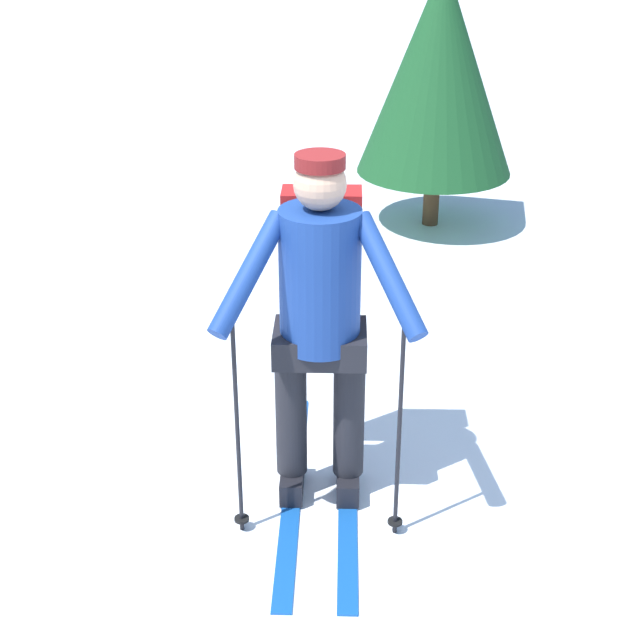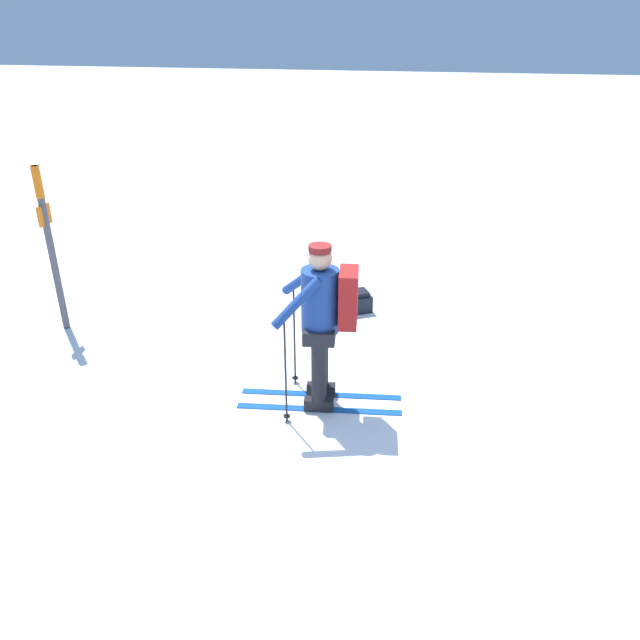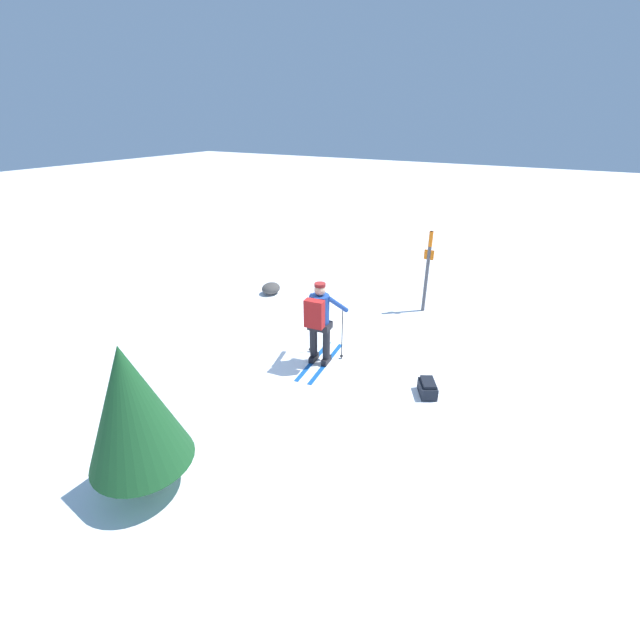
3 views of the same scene
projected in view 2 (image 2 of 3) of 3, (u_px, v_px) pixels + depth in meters
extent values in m
plane|color=white|center=(300.00, 399.00, 6.53)|extent=(80.00, 80.00, 0.00)
cube|color=#144C9E|center=(319.00, 409.00, 6.35)|extent=(1.69, 0.27, 0.01)
cube|color=black|center=(319.00, 404.00, 6.32)|extent=(0.31, 0.14, 0.12)
cylinder|color=black|center=(319.00, 369.00, 6.14)|extent=(0.15, 0.15, 0.71)
cube|color=#144C9E|center=(321.00, 394.00, 6.60)|extent=(1.69, 0.27, 0.01)
cube|color=black|center=(321.00, 389.00, 6.57)|extent=(0.31, 0.14, 0.12)
cylinder|color=black|center=(321.00, 355.00, 6.39)|extent=(0.15, 0.15, 0.71)
cube|color=black|center=(320.00, 331.00, 6.11)|extent=(0.35, 0.46, 0.14)
cylinder|color=navy|center=(320.00, 301.00, 5.96)|extent=(0.36, 0.36, 0.64)
sphere|color=tan|center=(320.00, 258.00, 5.77)|extent=(0.23, 0.23, 0.23)
cylinder|color=maroon|center=(320.00, 248.00, 5.73)|extent=(0.22, 0.22, 0.06)
cube|color=maroon|center=(348.00, 298.00, 5.92)|extent=(0.22, 0.38, 0.55)
cylinder|color=black|center=(286.00, 371.00, 5.92)|extent=(0.02, 0.02, 1.16)
cylinder|color=black|center=(287.00, 416.00, 6.15)|extent=(0.07, 0.07, 0.01)
cylinder|color=navy|center=(296.00, 303.00, 5.67)|extent=(0.46, 0.38, 0.45)
cylinder|color=black|center=(294.00, 336.00, 6.56)|extent=(0.02, 0.02, 1.16)
cylinder|color=black|center=(295.00, 378.00, 6.79)|extent=(0.07, 0.07, 0.01)
cylinder|color=navy|center=(303.00, 279.00, 6.19)|extent=(0.50, 0.30, 0.45)
cube|color=black|center=(354.00, 303.00, 8.39)|extent=(0.53, 0.46, 0.23)
cube|color=black|center=(354.00, 294.00, 8.33)|extent=(0.44, 0.38, 0.06)
cylinder|color=#4C4C51|center=(52.00, 251.00, 7.55)|extent=(0.09, 0.09, 2.07)
cylinder|color=orange|center=(38.00, 182.00, 7.18)|extent=(0.10, 0.10, 0.37)
cube|color=orange|center=(44.00, 215.00, 7.35)|extent=(0.03, 0.24, 0.24)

